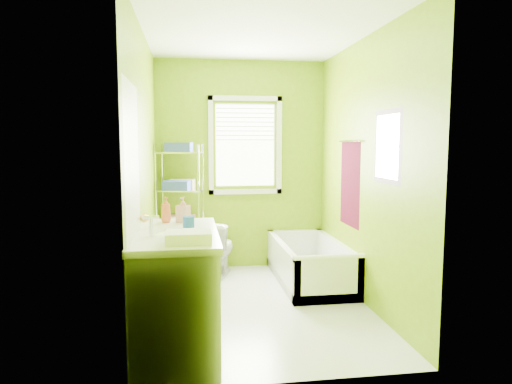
{
  "coord_description": "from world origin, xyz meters",
  "views": [
    {
      "loc": [
        -0.64,
        -4.26,
        1.58
      ],
      "look_at": [
        0.01,
        0.25,
        1.09
      ],
      "focal_mm": 32.0,
      "sensor_mm": 36.0,
      "label": 1
    }
  ],
  "objects": [
    {
      "name": "toilet",
      "position": [
        -0.34,
        1.07,
        0.33
      ],
      "size": [
        0.56,
        0.74,
        0.67
      ],
      "primitive_type": "imported",
      "rotation": [
        0.0,
        0.0,
        2.83
      ],
      "color": "white",
      "rests_on": "ground"
    },
    {
      "name": "room_envelope",
      "position": [
        0.0,
        0.0,
        1.55
      ],
      "size": [
        2.14,
        2.94,
        2.62
      ],
      "color": "#688B06",
      "rests_on": "ground"
    },
    {
      "name": "door",
      "position": [
        -1.04,
        -1.0,
        1.0
      ],
      "size": [
        0.09,
        0.8,
        2.0
      ],
      "color": "white",
      "rests_on": "ground"
    },
    {
      "name": "window",
      "position": [
        0.05,
        1.42,
        1.61
      ],
      "size": [
        0.92,
        0.05,
        1.22
      ],
      "color": "white",
      "rests_on": "ground"
    },
    {
      "name": "bathtub",
      "position": [
        0.69,
        0.64,
        0.16
      ],
      "size": [
        0.71,
        1.53,
        0.49
      ],
      "color": "white",
      "rests_on": "ground"
    },
    {
      "name": "vanity",
      "position": [
        -0.75,
        -0.81,
        0.49
      ],
      "size": [
        0.62,
        1.22,
        1.13
      ],
      "color": "silver",
      "rests_on": "ground"
    },
    {
      "name": "ground",
      "position": [
        0.0,
        0.0,
        0.0
      ],
      "size": [
        2.9,
        2.9,
        0.0
      ],
      "primitive_type": "plane",
      "color": "silver",
      "rests_on": "ground"
    },
    {
      "name": "wire_shelf_unit",
      "position": [
        -0.75,
        1.17,
        0.97
      ],
      "size": [
        0.58,
        0.47,
        1.59
      ],
      "color": "silver",
      "rests_on": "ground"
    },
    {
      "name": "right_wall_decor",
      "position": [
        1.04,
        -0.02,
        1.32
      ],
      "size": [
        0.04,
        1.48,
        1.17
      ],
      "color": "#450819",
      "rests_on": "ground"
    }
  ]
}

